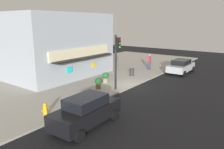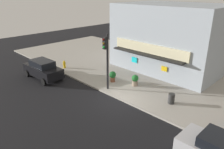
% 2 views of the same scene
% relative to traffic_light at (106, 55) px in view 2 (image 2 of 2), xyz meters
% --- Properties ---
extents(ground_plane, '(59.80, 59.80, 0.00)m').
position_rel_traffic_light_xyz_m(ground_plane, '(1.95, -0.54, -3.12)').
color(ground_plane, black).
extents(sidewalk, '(39.87, 14.00, 0.14)m').
position_rel_traffic_light_xyz_m(sidewalk, '(1.95, 6.46, -3.05)').
color(sidewalk, '#A39E93').
rests_on(sidewalk, ground_plane).
extents(corner_building, '(10.49, 8.40, 6.54)m').
position_rel_traffic_light_xyz_m(corner_building, '(0.73, 8.53, 0.29)').
color(corner_building, '#9EA8B2').
rests_on(corner_building, sidewalk).
extents(traffic_light, '(0.32, 0.58, 4.62)m').
position_rel_traffic_light_xyz_m(traffic_light, '(0.00, 0.00, 0.00)').
color(traffic_light, black).
rests_on(traffic_light, sidewalk).
extents(fire_hydrant, '(0.51, 0.27, 0.81)m').
position_rel_traffic_light_xyz_m(fire_hydrant, '(-6.98, 0.42, -2.59)').
color(fire_hydrant, gold).
rests_on(fire_hydrant, sidewalk).
extents(trash_can, '(0.48, 0.48, 0.75)m').
position_rel_traffic_light_xyz_m(trash_can, '(5.14, 1.64, -2.60)').
color(trash_can, '#2D2D2D').
rests_on(trash_can, sidewalk).
extents(potted_plant_by_doorway, '(0.59, 0.59, 0.98)m').
position_rel_traffic_light_xyz_m(potted_plant_by_doorway, '(1.24, 2.21, -2.46)').
color(potted_plant_by_doorway, gray).
rests_on(potted_plant_by_doorway, sidewalk).
extents(potted_plant_by_window, '(0.62, 0.62, 0.98)m').
position_rel_traffic_light_xyz_m(potted_plant_by_window, '(-0.72, 1.43, -2.41)').
color(potted_plant_by_window, brown).
rests_on(potted_plant_by_window, sidewalk).
extents(parked_car_black, '(4.46, 2.13, 1.76)m').
position_rel_traffic_light_xyz_m(parked_car_black, '(-6.29, -2.39, -2.22)').
color(parked_car_black, black).
rests_on(parked_car_black, ground_plane).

